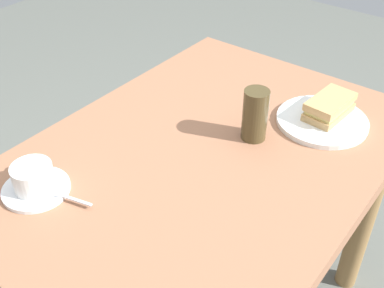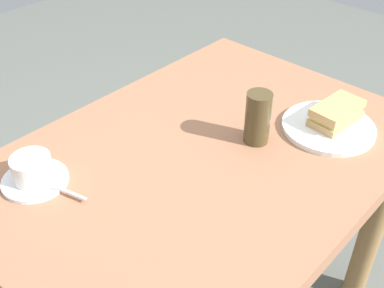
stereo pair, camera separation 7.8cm
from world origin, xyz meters
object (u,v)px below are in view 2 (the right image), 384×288
(drinking_glass, at_px, (258,118))
(coffee_cup, at_px, (32,167))
(dining_table, at_px, (204,190))
(sandwich_plate, at_px, (328,127))
(spoon, at_px, (62,189))
(coffee_saucer, at_px, (35,180))
(sandwich_front, at_px, (337,113))

(drinking_glass, bearing_deg, coffee_cup, -30.59)
(dining_table, xyz_separation_m, sandwich_plate, (-0.29, 0.17, 0.13))
(coffee_cup, bearing_deg, dining_table, 148.01)
(dining_table, distance_m, spoon, 0.38)
(dining_table, bearing_deg, coffee_saucer, -31.78)
(dining_table, distance_m, coffee_saucer, 0.42)
(spoon, bearing_deg, coffee_saucer, -75.99)
(dining_table, xyz_separation_m, sandwich_front, (-0.32, 0.18, 0.16))
(spoon, height_order, drinking_glass, drinking_glass)
(sandwich_front, relative_size, coffee_saucer, 1.01)
(dining_table, relative_size, coffee_cup, 10.00)
(spoon, relative_size, drinking_glass, 0.72)
(sandwich_plate, distance_m, coffee_saucer, 0.74)
(coffee_saucer, relative_size, drinking_glass, 1.10)
(sandwich_plate, height_order, coffee_saucer, sandwich_plate)
(dining_table, bearing_deg, spoon, -22.60)
(sandwich_plate, height_order, spoon, spoon)
(sandwich_front, xyz_separation_m, coffee_saucer, (0.66, -0.39, -0.04))
(coffee_saucer, relative_size, coffee_cup, 1.37)
(sandwich_front, relative_size, spoon, 1.55)
(dining_table, bearing_deg, sandwich_front, 150.70)
(spoon, bearing_deg, dining_table, 157.40)
(coffee_saucer, xyz_separation_m, spoon, (-0.02, 0.08, 0.01))
(sandwich_front, distance_m, spoon, 0.71)
(dining_table, xyz_separation_m, coffee_saucer, (0.34, -0.21, 0.13))
(sandwich_front, xyz_separation_m, spoon, (0.64, -0.31, -0.03))
(spoon, xyz_separation_m, drinking_glass, (-0.45, 0.20, 0.06))
(dining_table, distance_m, sandwich_plate, 0.36)
(dining_table, bearing_deg, drinking_glass, 153.49)
(coffee_saucer, xyz_separation_m, drinking_glass, (-0.47, 0.27, 0.06))
(dining_table, relative_size, spoon, 11.12)
(dining_table, relative_size, drinking_glass, 7.99)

